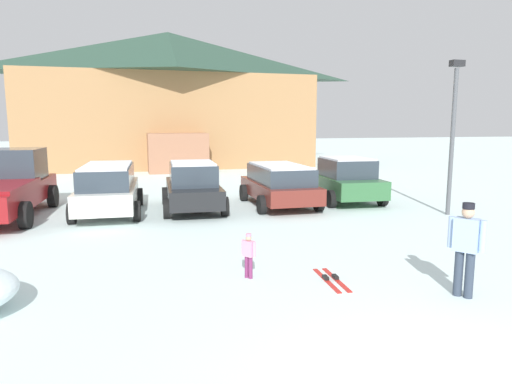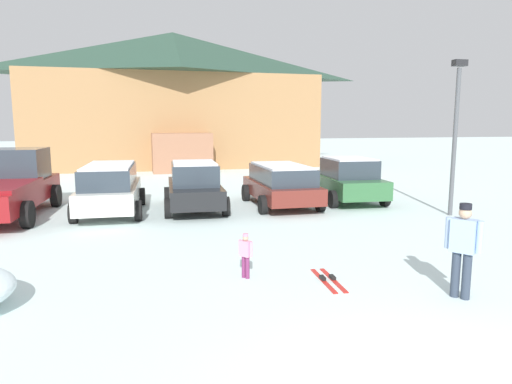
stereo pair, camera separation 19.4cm
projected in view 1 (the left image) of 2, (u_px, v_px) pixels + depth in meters
ski_lodge at (170, 99)px, 31.93m from camera, size 19.67×9.88×9.20m
parked_white_suv at (108, 187)px, 15.13m from camera, size 2.29×4.69×1.66m
parked_black_sedan at (193, 186)px, 15.81m from camera, size 2.26×4.40×1.70m
parked_maroon_van at (279, 183)px, 16.60m from camera, size 2.30×4.39×1.53m
parked_green_coupe at (345, 179)px, 17.58m from camera, size 2.42×4.17×1.71m
pickup_truck at (4, 186)px, 14.71m from camera, size 2.77×6.01×2.15m
skier_child_in_pink_snowsuit at (249, 253)px, 8.89m from camera, size 0.23×0.28×0.89m
skier_adult_in_blue_parka at (466, 244)px, 7.86m from camera, size 0.43×0.53×1.67m
pair_of_skis at (331, 279)px, 8.83m from camera, size 0.39×1.39×0.08m
lamp_post at (453, 129)px, 14.74m from camera, size 0.44×0.24×4.98m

